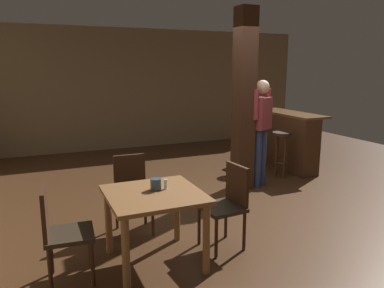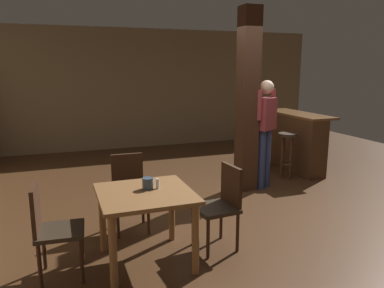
% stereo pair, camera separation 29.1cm
% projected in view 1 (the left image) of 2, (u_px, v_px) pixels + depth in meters
% --- Properties ---
extents(ground_plane, '(10.80, 10.80, 0.00)m').
position_uv_depth(ground_plane, '(245.00, 206.00, 5.28)').
color(ground_plane, '#422816').
extents(wall_back, '(8.00, 0.10, 2.80)m').
position_uv_depth(wall_back, '(149.00, 89.00, 9.04)').
color(wall_back, '#756047').
rests_on(wall_back, ground_plane).
extents(pillar, '(0.28, 0.28, 2.80)m').
position_uv_depth(pillar, '(244.00, 101.00, 5.78)').
color(pillar, '#382114').
rests_on(pillar, ground_plane).
extents(dining_table, '(0.90, 0.90, 0.73)m').
position_uv_depth(dining_table, '(154.00, 205.00, 3.62)').
color(dining_table, brown).
rests_on(dining_table, ground_plane).
extents(chair_east, '(0.46, 0.46, 0.89)m').
position_uv_depth(chair_east, '(228.00, 202.00, 4.00)').
color(chair_east, '#2D2319').
rests_on(chair_east, ground_plane).
extents(chair_north, '(0.43, 0.43, 0.89)m').
position_uv_depth(chair_north, '(132.00, 189.00, 4.40)').
color(chair_north, '#2D2319').
rests_on(chair_north, ground_plane).
extents(chair_west, '(0.45, 0.45, 0.89)m').
position_uv_depth(chair_west, '(60.00, 230.00, 3.31)').
color(chair_west, '#2D2319').
rests_on(chair_west, ground_plane).
extents(napkin_cup, '(0.11, 0.11, 0.11)m').
position_uv_depth(napkin_cup, '(156.00, 184.00, 3.68)').
color(napkin_cup, '#33475B').
rests_on(napkin_cup, dining_table).
extents(salt_shaker, '(0.03, 0.03, 0.10)m').
position_uv_depth(salt_shaker, '(166.00, 184.00, 3.70)').
color(salt_shaker, silver).
rests_on(salt_shaker, dining_table).
extents(standing_person, '(0.45, 0.34, 1.72)m').
position_uv_depth(standing_person, '(261.00, 126.00, 5.94)').
color(standing_person, maroon).
rests_on(standing_person, ground_plane).
extents(bar_counter, '(0.56, 1.64, 1.06)m').
position_uv_depth(bar_counter, '(284.00, 139.00, 7.24)').
color(bar_counter, brown).
rests_on(bar_counter, ground_plane).
extents(bar_stool_near, '(0.33, 0.33, 0.80)m').
position_uv_depth(bar_stool_near, '(281.00, 144.00, 6.54)').
color(bar_stool_near, '#2D2319').
rests_on(bar_stool_near, ground_plane).
extents(bar_stool_mid, '(0.35, 0.35, 0.79)m').
position_uv_depth(bar_stool_mid, '(253.00, 139.00, 7.07)').
color(bar_stool_mid, '#2D2319').
rests_on(bar_stool_mid, ground_plane).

